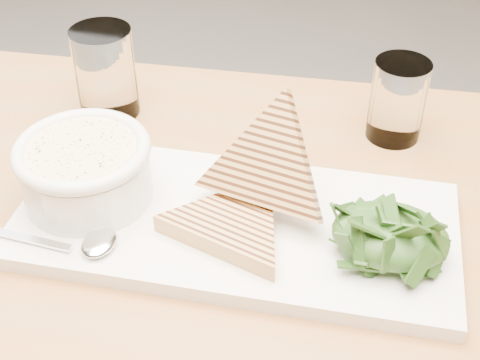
% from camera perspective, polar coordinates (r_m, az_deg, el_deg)
% --- Properties ---
extents(table_top, '(1.15, 0.82, 0.04)m').
position_cam_1_polar(table_top, '(0.67, -8.54, -7.66)').
color(table_top, olive).
rests_on(table_top, ground).
extents(platter, '(0.45, 0.22, 0.02)m').
position_cam_1_polar(platter, '(0.67, -0.44, -3.80)').
color(platter, white).
rests_on(platter, table_top).
extents(soup_bowl, '(0.13, 0.13, 0.05)m').
position_cam_1_polar(soup_bowl, '(0.69, -12.97, 0.36)').
color(soup_bowl, white).
rests_on(soup_bowl, platter).
extents(soup, '(0.11, 0.11, 0.01)m').
position_cam_1_polar(soup, '(0.67, -13.34, 2.40)').
color(soup, beige).
rests_on(soup, soup_bowl).
extents(bowl_rim, '(0.14, 0.14, 0.01)m').
position_cam_1_polar(bowl_rim, '(0.67, -13.36, 2.54)').
color(bowl_rim, white).
rests_on(bowl_rim, soup_bowl).
extents(sandwich_flat, '(0.19, 0.19, 0.02)m').
position_cam_1_polar(sandwich_flat, '(0.64, -0.59, -3.79)').
color(sandwich_flat, tan).
rests_on(sandwich_flat, platter).
extents(sandwich_lean, '(0.18, 0.18, 0.17)m').
position_cam_1_polar(sandwich_lean, '(0.64, 2.37, 1.21)').
color(sandwich_lean, tan).
rests_on(sandwich_lean, sandwich_flat).
extents(salad_base, '(0.11, 0.09, 0.04)m').
position_cam_1_polar(salad_base, '(0.63, 12.70, -4.63)').
color(salad_base, black).
rests_on(salad_base, platter).
extents(arugula_pile, '(0.11, 0.10, 0.05)m').
position_cam_1_polar(arugula_pile, '(0.62, 12.78, -4.21)').
color(arugula_pile, '#385C23').
rests_on(arugula_pile, platter).
extents(spoon_bowl, '(0.03, 0.04, 0.01)m').
position_cam_1_polar(spoon_bowl, '(0.64, -11.92, -5.23)').
color(spoon_bowl, silver).
rests_on(spoon_bowl, platter).
extents(spoon_handle, '(0.11, 0.01, 0.00)m').
position_cam_1_polar(spoon_handle, '(0.67, -18.19, -4.63)').
color(spoon_handle, silver).
rests_on(spoon_handle, platter).
extents(glass_near, '(0.07, 0.07, 0.11)m').
position_cam_1_polar(glass_near, '(0.83, -11.41, 8.97)').
color(glass_near, white).
rests_on(glass_near, table_top).
extents(glass_far, '(0.06, 0.06, 0.10)m').
position_cam_1_polar(glass_far, '(0.80, 13.30, 6.64)').
color(glass_far, white).
rests_on(glass_far, table_top).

